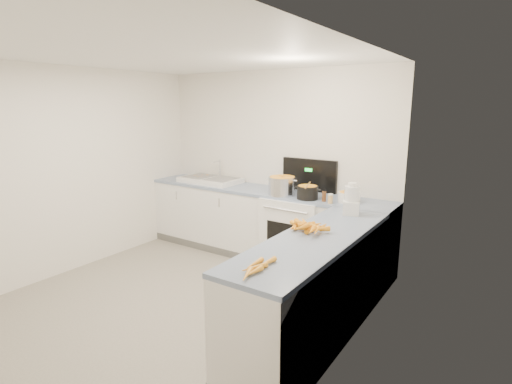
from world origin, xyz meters
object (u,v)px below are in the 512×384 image
Objects in this scene: sink at (211,180)px; extract_bottle at (324,196)px; black_pot at (308,193)px; food_processor at (352,201)px; steel_pot at (282,187)px; spice_jar at (330,199)px; stove at (298,230)px; mixing_bowl at (349,197)px.

extract_bottle is at bearing -5.27° from sink.
sink is 1.66m from black_pot.
sink reaches higher than extract_bottle.
food_processor reaches higher than extract_bottle.
sink reaches higher than steel_pot.
steel_pot is at bearing 175.93° from black_pot.
extract_bottle is (0.59, -0.03, -0.04)m from steel_pot.
black_pot is at bearing 171.56° from spice_jar.
steel_pot is at bearing -143.93° from stove.
mixing_bowl is at bearing 113.19° from food_processor.
mixing_bowl is 0.78× the size of food_processor.
steel_pot is 1.35× the size of black_pot.
extract_bottle is at bearing 157.92° from spice_jar.
black_pot is 0.49m from mixing_bowl.
mixing_bowl is at bearing 6.98° from steel_pot.
steel_pot is 0.69m from spice_jar.
steel_pot is 3.57× the size of spice_jar.
sink reaches higher than spice_jar.
steel_pot is at bearing 176.71° from extract_bottle.
mixing_bowl is at bearing 48.19° from spice_jar.
extract_bottle is (0.22, -0.01, -0.01)m from black_pot.
food_processor is at bearing -40.28° from spice_jar.
steel_pot is 1.04× the size of food_processor.
steel_pot reaches higher than spice_jar.
black_pot reaches higher than mixing_bowl.
black_pot is at bearing -5.71° from sink.
mixing_bowl is 2.11× the size of extract_bottle.
spice_jar is at bearing -8.44° from black_pot.
sink is 1.97m from spice_jar.
food_processor is at bearing -29.89° from stove.
sink is 9.02× the size of spice_jar.
spice_jar is 0.49m from food_processor.
sink is at bearing 179.38° from stove.
stove is at bearing 178.26° from mixing_bowl.
food_processor is at bearing -37.05° from extract_bottle.
stove is 1.58× the size of sink.
mixing_bowl is 2.68× the size of spice_jar.
black_pot is (1.65, -0.16, 0.03)m from sink.
food_processor is at bearing -27.65° from black_pot.
stove is 5.33× the size of mixing_bowl.
steel_pot reaches higher than mixing_bowl.
food_processor reaches higher than spice_jar.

